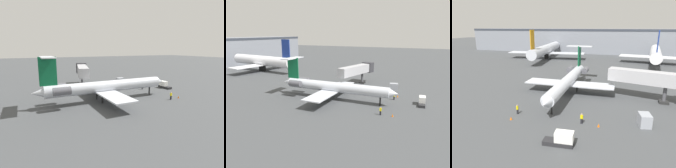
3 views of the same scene
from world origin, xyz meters
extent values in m
cube|color=#424447|center=(0.00, 0.00, -0.05)|extent=(400.00, 400.00, 0.10)
cylinder|color=silver|center=(0.38, 4.36, 3.11)|extent=(2.77, 26.39, 2.43)
cone|color=silver|center=(0.56, -9.62, 3.11)|extent=(2.33, 2.23, 2.31)
cone|color=silver|center=(0.19, 18.43, 3.11)|extent=(2.10, 2.63, 2.06)
cube|color=silver|center=(5.78, 5.43, 2.20)|extent=(9.44, 4.52, 0.24)
cube|color=silver|center=(-5.05, 5.29, 2.20)|extent=(9.44, 4.52, 0.24)
cylinder|color=#595960|center=(2.36, 14.56, 3.51)|extent=(1.54, 3.22, 1.50)
cylinder|color=#595960|center=(-1.87, 14.51, 3.51)|extent=(1.54, 3.22, 1.50)
cube|color=#0C5933|center=(0.22, 16.53, 7.00)|extent=(0.28, 3.20, 5.36)
cube|color=silver|center=(0.22, 16.53, 9.59)|extent=(6.83, 2.49, 0.20)
cylinder|color=black|center=(0.52, -6.82, 0.95)|extent=(0.36, 0.36, 1.90)
cylinder|color=black|center=(1.95, 6.38, 0.95)|extent=(0.36, 0.36, 1.90)
cylinder|color=black|center=(-1.25, 6.33, 0.95)|extent=(0.36, 0.36, 1.90)
cube|color=#ADADB2|center=(16.50, 5.22, 4.84)|extent=(15.23, 5.96, 2.60)
cylinder|color=#4C4C51|center=(20.16, 4.37, 1.77)|extent=(0.70, 0.70, 3.54)
cube|color=#262626|center=(20.16, 4.37, 0.25)|extent=(1.80, 1.80, 0.50)
cube|color=black|center=(6.28, -8.78, 0.42)|extent=(0.36, 0.30, 0.85)
cube|color=yellow|center=(6.28, -8.78, 1.15)|extent=(0.44, 0.33, 0.60)
sphere|color=tan|center=(6.28, -8.78, 1.57)|extent=(0.24, 0.24, 0.24)
cube|color=black|center=(-5.22, -8.43, 0.42)|extent=(0.30, 0.36, 0.85)
cube|color=yellow|center=(-5.22, -8.43, 1.15)|extent=(0.33, 0.44, 0.60)
sphere|color=tan|center=(-5.22, -8.43, 1.57)|extent=(0.24, 0.24, 0.24)
cube|color=#262628|center=(4.57, -15.35, 0.30)|extent=(4.09, 1.70, 0.60)
cube|color=white|center=(5.37, -15.29, 1.25)|extent=(2.50, 1.58, 1.30)
cube|color=#999EA8|center=(15.65, -6.76, 0.98)|extent=(2.08, 2.55, 1.97)
cone|color=orange|center=(8.99, -9.12, 0.28)|extent=(0.36, 0.36, 0.55)
cone|color=orange|center=(-5.10, -10.81, 0.28)|extent=(0.36, 0.36, 0.55)
cube|color=gray|center=(0.00, 81.93, 6.72)|extent=(162.05, 18.87, 13.45)
cube|color=#333842|center=(0.00, 72.70, 12.85)|extent=(162.05, 0.60, 1.20)
cylinder|color=silver|center=(-23.18, 50.79, 4.49)|extent=(8.95, 42.77, 4.19)
cube|color=orange|center=(-21.01, 31.63, 10.09)|extent=(0.75, 4.01, 7.00)
cube|color=silver|center=(-23.18, 50.79, 2.80)|extent=(36.21, 9.98, 0.30)
cube|color=black|center=(-23.18, 50.79, 1.20)|extent=(1.20, 2.80, 2.40)
cylinder|color=white|center=(24.18, 50.83, 4.46)|extent=(8.00, 33.25, 4.13)
cube|color=navy|center=(22.47, 36.44, 10.03)|extent=(0.77, 4.01, 7.00)
cube|color=white|center=(24.18, 50.83, 2.80)|extent=(28.23, 9.23, 0.30)
cube|color=black|center=(24.18, 50.83, 1.20)|extent=(1.20, 2.80, 2.40)
camera|label=1|loc=(-35.12, 20.27, 11.22)|focal=29.44mm
camera|label=2|loc=(-46.15, -18.57, 15.99)|focal=35.32mm
camera|label=3|loc=(11.74, -36.64, 14.74)|focal=31.73mm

